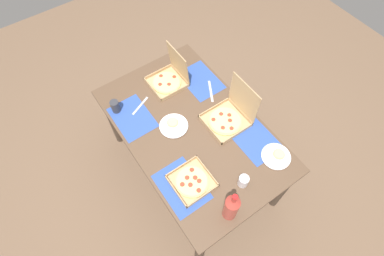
# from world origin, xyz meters

# --- Properties ---
(ground_plane) EXTENTS (6.00, 6.00, 0.00)m
(ground_plane) POSITION_xyz_m (0.00, 0.00, 0.00)
(ground_plane) COLOR brown
(dining_table) EXTENTS (1.47, 0.93, 0.74)m
(dining_table) POSITION_xyz_m (0.00, 0.00, 0.63)
(dining_table) COLOR #3F3328
(dining_table) RESTS_ON ground_plane
(placemat_near_left) EXTENTS (0.36, 0.26, 0.00)m
(placemat_near_left) POSITION_xyz_m (-0.33, -0.31, 0.75)
(placemat_near_left) COLOR #2D4C9E
(placemat_near_left) RESTS_ON dining_table
(placemat_near_right) EXTENTS (0.36, 0.26, 0.00)m
(placemat_near_right) POSITION_xyz_m (0.33, -0.31, 0.75)
(placemat_near_right) COLOR #2D4C9E
(placemat_near_right) RESTS_ON dining_table
(placemat_far_left) EXTENTS (0.36, 0.26, 0.00)m
(placemat_far_left) POSITION_xyz_m (-0.33, 0.31, 0.75)
(placemat_far_left) COLOR #2D4C9E
(placemat_far_left) RESTS_ON dining_table
(placemat_far_right) EXTENTS (0.36, 0.26, 0.00)m
(placemat_far_right) POSITION_xyz_m (0.33, 0.31, 0.75)
(placemat_far_right) COLOR #2D4C9E
(placemat_far_right) RESTS_ON dining_table
(pizza_box_edge_far) EXTENTS (0.26, 0.26, 0.04)m
(pizza_box_edge_far) POSITION_xyz_m (0.34, -0.24, 0.76)
(pizza_box_edge_far) COLOR tan
(pizza_box_edge_far) RESTS_ON dining_table
(pizza_box_center) EXTENTS (0.29, 0.30, 0.32)m
(pizza_box_center) POSITION_xyz_m (0.10, 0.27, 0.79)
(pizza_box_center) COLOR tan
(pizza_box_center) RESTS_ON dining_table
(pizza_box_corner_right) EXTENTS (0.27, 0.27, 0.30)m
(pizza_box_corner_right) POSITION_xyz_m (-0.46, 0.10, 0.79)
(pizza_box_corner_right) COLOR tan
(pizza_box_corner_right) RESTS_ON dining_table
(plate_near_right) EXTENTS (0.21, 0.21, 0.03)m
(plate_near_right) POSITION_xyz_m (-0.09, -0.10, 0.75)
(plate_near_right) COLOR white
(plate_near_right) RESTS_ON dining_table
(plate_far_left) EXTENTS (0.20, 0.20, 0.03)m
(plate_far_left) POSITION_xyz_m (0.53, 0.34, 0.75)
(plate_far_left) COLOR white
(plate_far_left) RESTS_ON dining_table
(soda_bottle) EXTENTS (0.09, 0.09, 0.32)m
(soda_bottle) POSITION_xyz_m (0.65, -0.17, 0.88)
(soda_bottle) COLOR #B2382D
(soda_bottle) RESTS_ON dining_table
(cup_clear_left) EXTENTS (0.07, 0.07, 0.09)m
(cup_clear_left) POSITION_xyz_m (0.54, 0.03, 0.79)
(cup_clear_left) COLOR silver
(cup_clear_left) RESTS_ON dining_table
(cup_red) EXTENTS (0.07, 0.07, 0.11)m
(cup_red) POSITION_xyz_m (-0.46, -0.38, 0.80)
(cup_red) COLOR #333338
(cup_red) RESTS_ON dining_table
(knife_by_near_left) EXTENTS (0.19, 0.12, 0.00)m
(knife_by_near_left) POSITION_xyz_m (-0.19, 0.32, 0.75)
(knife_by_near_left) COLOR #B7B7BC
(knife_by_near_left) RESTS_ON dining_table
(fork_by_far_left) EXTENTS (0.09, 0.18, 0.00)m
(fork_by_far_left) POSITION_xyz_m (-0.39, -0.21, 0.75)
(fork_by_far_left) COLOR #B7B7BC
(fork_by_far_left) RESTS_ON dining_table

